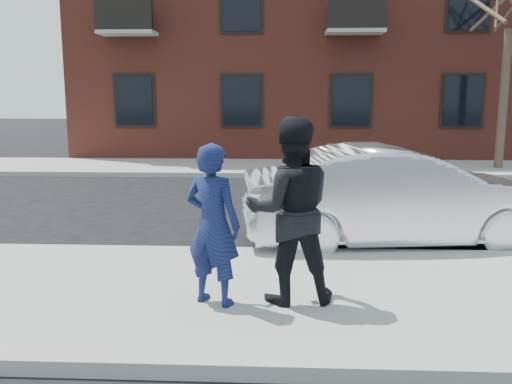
{
  "coord_description": "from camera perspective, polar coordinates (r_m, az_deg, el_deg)",
  "views": [
    {
      "loc": [
        -2.27,
        -6.17,
        2.37
      ],
      "look_at": [
        -2.59,
        0.4,
        1.2
      ],
      "focal_mm": 38.0,
      "sensor_mm": 36.0,
      "label": 1
    }
  ],
  "objects": [
    {
      "name": "ground",
      "position": [
        6.99,
        21.91,
        -10.48
      ],
      "size": [
        100.0,
        100.0,
        0.0
      ],
      "primitive_type": "plane",
      "color": "black",
      "rests_on": "ground"
    },
    {
      "name": "near_sidewalk",
      "position": [
        6.75,
        22.65,
        -10.61
      ],
      "size": [
        50.0,
        3.5,
        0.15
      ],
      "primitive_type": "cube",
      "color": "#999791",
      "rests_on": "ground"
    },
    {
      "name": "near_curb",
      "position": [
        8.37,
        18.51,
        -6.35
      ],
      "size": [
        50.0,
        0.1,
        0.15
      ],
      "primitive_type": "cube",
      "color": "#999691",
      "rests_on": "ground"
    },
    {
      "name": "far_sidewalk",
      "position": [
        17.72,
        10.12,
        2.5
      ],
      "size": [
        50.0,
        3.5,
        0.15
      ],
      "primitive_type": "cube",
      "color": "#999791",
      "rests_on": "ground"
    },
    {
      "name": "far_curb",
      "position": [
        15.96,
        10.93,
        1.64
      ],
      "size": [
        50.0,
        0.1,
        0.15
      ],
      "primitive_type": "cube",
      "color": "#999691",
      "rests_on": "ground"
    },
    {
      "name": "apartment_building",
      "position": [
        24.84,
        13.35,
        18.61
      ],
      "size": [
        24.3,
        10.3,
        12.3
      ],
      "color": "brown",
      "rests_on": "ground"
    },
    {
      "name": "silver_sedan",
      "position": [
        8.81,
        14.67,
        -0.51
      ],
      "size": [
        5.02,
        2.27,
        1.6
      ],
      "primitive_type": "imported",
      "rotation": [
        0.0,
        0.0,
        1.69
      ],
      "color": "silver",
      "rests_on": "ground"
    },
    {
      "name": "man_hoodie",
      "position": [
        5.77,
        -4.57,
        -3.45
      ],
      "size": [
        0.75,
        0.64,
        1.74
      ],
      "rotation": [
        0.0,
        0.0,
        2.73
      ],
      "color": "navy",
      "rests_on": "near_sidewalk"
    },
    {
      "name": "man_peacoat",
      "position": [
        5.82,
        3.63,
        -1.99
      ],
      "size": [
        1.08,
        0.9,
        2.01
      ],
      "rotation": [
        0.0,
        0.0,
        3.29
      ],
      "color": "black",
      "rests_on": "near_sidewalk"
    }
  ]
}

